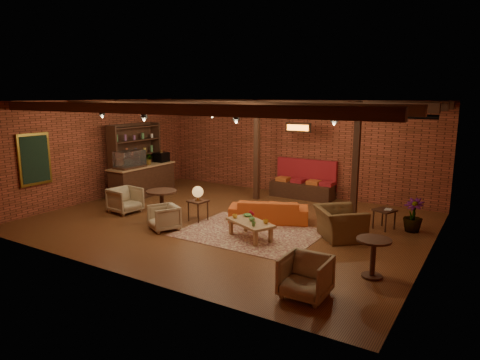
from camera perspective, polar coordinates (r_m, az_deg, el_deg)
The scene contains 29 objects.
floor at distance 11.63m, azimuth -1.55°, elevation -5.50°, with size 10.00×10.00×0.00m, color #432010.
ceiling at distance 11.13m, azimuth -1.64°, elevation 10.47°, with size 10.00×8.00×0.02m, color black.
wall_back at distance 14.75m, azimuth 6.98°, elevation 4.36°, with size 10.00×0.02×3.20m, color brown.
wall_front at distance 8.28m, azimuth -16.96°, elevation -1.47°, with size 10.00×0.02×3.20m, color brown.
wall_left at distance 14.60m, azimuth -18.27°, elevation 3.80°, with size 0.02×8.00×3.20m, color brown.
wall_right at distance 9.53m, azimuth 24.41°, elevation -0.36°, with size 0.02×8.00×3.20m, color brown.
ceiling_beams at distance 11.14m, azimuth -1.64°, elevation 9.85°, with size 9.80×6.40×0.22m, color black, non-canonical shape.
ceiling_pipe at distance 12.51m, azimuth 2.44°, elevation 8.95°, with size 0.12×0.12×9.60m, color black.
post_left at distance 13.78m, azimuth 2.26°, elevation 3.95°, with size 0.16×0.16×3.20m, color black.
post_right at distance 11.91m, azimuth 15.20°, elevation 2.40°, with size 0.16×0.16×3.20m, color black.
service_counter at distance 14.73m, azimuth -12.85°, elevation 1.00°, with size 0.80×2.50×1.60m, color black, non-canonical shape.
plant_counter at distance 14.74m, azimuth -12.10°, elevation 2.70°, with size 0.35×0.39×0.30m, color #337F33.
shelving_hutch at distance 15.02m, azimuth -13.75°, elevation 2.70°, with size 0.52×2.00×2.40m, color black, non-canonical shape.
chalkboard_menu at distance 13.20m, azimuth -25.70°, elevation 2.51°, with size 0.08×0.96×1.46m, color black.
banquette at distance 14.28m, azimuth 8.30°, elevation -0.38°, with size 2.10×0.70×1.00m, color maroon, non-canonical shape.
service_sign at distance 13.61m, azimuth 7.76°, elevation 6.94°, with size 0.86×0.06×0.30m, color orange.
ceiling_spotlights at distance 11.14m, azimuth -1.63°, elevation 8.72°, with size 6.40×4.40×0.28m, color black, non-canonical shape.
rug at distance 10.65m, azimuth 1.25°, elevation -7.07°, with size 3.27×2.50×0.01m, color maroon.
sofa at distance 11.53m, azimuth 3.85°, elevation -4.10°, with size 2.09×0.82×0.61m, color #BE481A.
coffee_table at distance 10.17m, azimuth 1.38°, elevation -5.78°, with size 1.37×1.06×0.67m.
side_table_lamp at distance 11.56m, azimuth -5.65°, elevation -1.94°, with size 0.50×0.50×0.95m.
round_table_left at distance 11.66m, azimuth -10.38°, elevation -2.71°, with size 0.82×0.82×0.85m.
armchair_a at distance 12.80m, azimuth -15.06°, elevation -2.45°, with size 0.78×0.73×0.81m, color beige.
armchair_b at distance 10.99m, azimuth -10.12°, elevation -4.80°, with size 0.67×0.63×0.69m, color beige.
armchair_right at distance 10.41m, azimuth 13.18°, elevation -4.97°, with size 1.14×0.74×1.00m, color brown.
side_table_book at distance 11.43m, azimuth 18.72°, elevation -3.93°, with size 0.61×0.61×0.54m.
round_table_right at distance 8.41m, azimuth 17.35°, elevation -9.11°, with size 0.64×0.64×0.75m.
armchair_far at distance 7.43m, azimuth 8.74°, elevation -12.38°, with size 0.77×0.72×0.79m, color beige.
plant_tall at distance 11.30m, azimuth 22.40°, elevation -0.23°, with size 1.42×1.42×2.54m, color #4C7F4C.
Camera 1 is at (6.12, -9.30, 3.36)m, focal length 32.00 mm.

